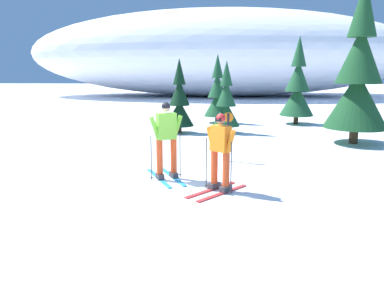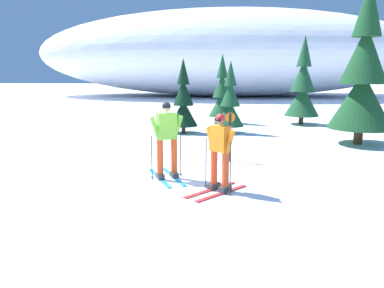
{
  "view_description": "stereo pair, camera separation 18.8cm",
  "coord_description": "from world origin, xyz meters",
  "px_view_note": "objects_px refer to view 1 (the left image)",
  "views": [
    {
      "loc": [
        0.87,
        -8.04,
        2.62
      ],
      "look_at": [
        0.6,
        0.47,
        0.95
      ],
      "focal_mm": 36.27,
      "sensor_mm": 36.0,
      "label": 1
    },
    {
      "loc": [
        1.06,
        -8.03,
        2.62
      ],
      "look_at": [
        0.6,
        0.47,
        0.95
      ],
      "focal_mm": 36.27,
      "sensor_mm": 36.0,
      "label": 2
    }
  ],
  "objects_px": {
    "skier_lime_jacket": "(166,139)",
    "pine_tree_far_left": "(179,102)",
    "pine_tree_far_right": "(358,77)",
    "skier_orange_jacket": "(220,151)",
    "pine_tree_center_left": "(217,94)",
    "pine_tree_center": "(226,103)",
    "pine_tree_center_right": "(298,88)",
    "trail_marker_post": "(228,134)"
  },
  "relations": [
    {
      "from": "pine_tree_far_left",
      "to": "pine_tree_center_left",
      "type": "height_order",
      "value": "pine_tree_center_left"
    },
    {
      "from": "pine_tree_far_left",
      "to": "pine_tree_center_left",
      "type": "distance_m",
      "value": 3.53
    },
    {
      "from": "skier_lime_jacket",
      "to": "trail_marker_post",
      "type": "bearing_deg",
      "value": 50.09
    },
    {
      "from": "pine_tree_far_left",
      "to": "trail_marker_post",
      "type": "relative_size",
      "value": 2.15
    },
    {
      "from": "trail_marker_post",
      "to": "pine_tree_far_right",
      "type": "bearing_deg",
      "value": 31.66
    },
    {
      "from": "pine_tree_far_right",
      "to": "pine_tree_far_left",
      "type": "bearing_deg",
      "value": 162.08
    },
    {
      "from": "pine_tree_center_left",
      "to": "pine_tree_center_right",
      "type": "xyz_separation_m",
      "value": [
        3.76,
        -0.29,
        0.34
      ]
    },
    {
      "from": "pine_tree_far_left",
      "to": "pine_tree_center_right",
      "type": "height_order",
      "value": "pine_tree_center_right"
    },
    {
      "from": "pine_tree_far_left",
      "to": "pine_tree_center",
      "type": "xyz_separation_m",
      "value": [
        1.9,
        0.09,
        -0.04
      ]
    },
    {
      "from": "skier_orange_jacket",
      "to": "skier_lime_jacket",
      "type": "height_order",
      "value": "skier_lime_jacket"
    },
    {
      "from": "pine_tree_center",
      "to": "pine_tree_far_right",
      "type": "relative_size",
      "value": 0.53
    },
    {
      "from": "pine_tree_far_left",
      "to": "pine_tree_center_left",
      "type": "xyz_separation_m",
      "value": [
        1.63,
        3.13,
        0.11
      ]
    },
    {
      "from": "pine_tree_far_left",
      "to": "trail_marker_post",
      "type": "xyz_separation_m",
      "value": [
        1.69,
        -4.88,
        -0.47
      ]
    },
    {
      "from": "skier_lime_jacket",
      "to": "pine_tree_far_left",
      "type": "distance_m",
      "value": 6.77
    },
    {
      "from": "pine_tree_center",
      "to": "pine_tree_far_left",
      "type": "bearing_deg",
      "value": -177.2
    },
    {
      "from": "pine_tree_far_left",
      "to": "pine_tree_center",
      "type": "bearing_deg",
      "value": 2.8
    },
    {
      "from": "pine_tree_center_left",
      "to": "pine_tree_far_right",
      "type": "xyz_separation_m",
      "value": [
        4.67,
        -5.16,
        0.96
      ]
    },
    {
      "from": "pine_tree_center",
      "to": "skier_lime_jacket",
      "type": "bearing_deg",
      "value": -104.54
    },
    {
      "from": "pine_tree_far_left",
      "to": "pine_tree_center_right",
      "type": "bearing_deg",
      "value": 27.74
    },
    {
      "from": "skier_lime_jacket",
      "to": "pine_tree_far_right",
      "type": "xyz_separation_m",
      "value": [
        6.18,
        4.72,
        1.35
      ]
    },
    {
      "from": "skier_lime_jacket",
      "to": "pine_tree_far_left",
      "type": "relative_size",
      "value": 0.61
    },
    {
      "from": "pine_tree_center",
      "to": "pine_tree_center_right",
      "type": "xyz_separation_m",
      "value": [
        3.5,
        2.75,
        0.49
      ]
    },
    {
      "from": "pine_tree_center_right",
      "to": "trail_marker_post",
      "type": "height_order",
      "value": "pine_tree_center_right"
    },
    {
      "from": "skier_lime_jacket",
      "to": "skier_orange_jacket",
      "type": "bearing_deg",
      "value": -36.08
    },
    {
      "from": "skier_lime_jacket",
      "to": "pine_tree_center_left",
      "type": "bearing_deg",
      "value": 81.29
    },
    {
      "from": "skier_lime_jacket",
      "to": "pine_tree_center_right",
      "type": "xyz_separation_m",
      "value": [
        5.28,
        9.6,
        0.74
      ]
    },
    {
      "from": "skier_orange_jacket",
      "to": "pine_tree_center_left",
      "type": "xyz_separation_m",
      "value": [
        0.28,
        10.78,
        0.5
      ]
    },
    {
      "from": "pine_tree_far_right",
      "to": "skier_orange_jacket",
      "type": "bearing_deg",
      "value": -131.37
    },
    {
      "from": "skier_orange_jacket",
      "to": "pine_tree_far_right",
      "type": "height_order",
      "value": "pine_tree_far_right"
    },
    {
      "from": "skier_lime_jacket",
      "to": "pine_tree_center_right",
      "type": "distance_m",
      "value": 10.98
    },
    {
      "from": "skier_lime_jacket",
      "to": "trail_marker_post",
      "type": "relative_size",
      "value": 1.32
    },
    {
      "from": "trail_marker_post",
      "to": "pine_tree_center_right",
      "type": "bearing_deg",
      "value": 64.34
    },
    {
      "from": "skier_lime_jacket",
      "to": "pine_tree_far_left",
      "type": "bearing_deg",
      "value": 91.01
    },
    {
      "from": "pine_tree_center_right",
      "to": "pine_tree_center_left",
      "type": "bearing_deg",
      "value": 175.64
    },
    {
      "from": "pine_tree_far_left",
      "to": "pine_tree_center_right",
      "type": "relative_size",
      "value": 0.73
    },
    {
      "from": "trail_marker_post",
      "to": "pine_tree_center_left",
      "type": "bearing_deg",
      "value": 90.39
    },
    {
      "from": "skier_orange_jacket",
      "to": "pine_tree_far_right",
      "type": "relative_size",
      "value": 0.3
    },
    {
      "from": "pine_tree_far_left",
      "to": "pine_tree_center_right",
      "type": "distance_m",
      "value": 6.11
    },
    {
      "from": "pine_tree_center_left",
      "to": "pine_tree_center",
      "type": "xyz_separation_m",
      "value": [
        0.26,
        -3.03,
        -0.15
      ]
    },
    {
      "from": "skier_lime_jacket",
      "to": "pine_tree_center_left",
      "type": "relative_size",
      "value": 0.56
    },
    {
      "from": "pine_tree_center_left",
      "to": "pine_tree_center",
      "type": "bearing_deg",
      "value": -85.06
    },
    {
      "from": "pine_tree_center_right",
      "to": "pine_tree_far_right",
      "type": "xyz_separation_m",
      "value": [
        0.91,
        -4.88,
        0.61
      ]
    }
  ]
}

